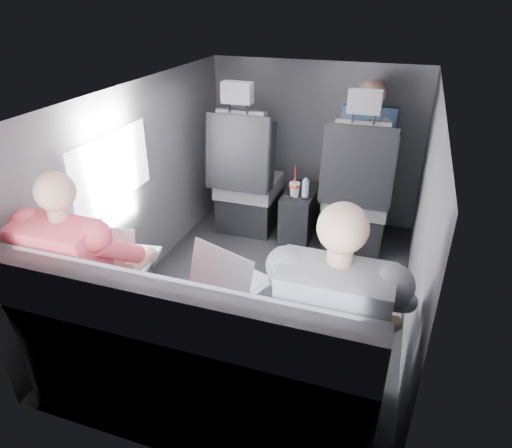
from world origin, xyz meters
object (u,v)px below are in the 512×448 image
(laptop_black, at_px, (348,298))
(laptop_white, at_px, (116,254))
(front_seat_left, at_px, (247,186))
(passenger_front_right, at_px, (366,146))
(center_console, at_px, (300,213))
(soda_cup, at_px, (295,189))
(front_seat_right, at_px, (356,200))
(rear_bench, at_px, (198,368))
(passenger_rear_left, at_px, (91,277))
(water_bottle, at_px, (305,189))
(laptop_silver, at_px, (228,277))
(passenger_rear_right, at_px, (336,328))

(laptop_black, bearing_deg, laptop_white, -179.16)
(front_seat_left, bearing_deg, passenger_front_right, 15.93)
(center_console, xyz_separation_m, soda_cup, (-0.02, -0.12, 0.26))
(soda_cup, height_order, passenger_front_right, passenger_front_right)
(front_seat_right, xyz_separation_m, rear_bench, (-0.45, -1.90, -0.09))
(laptop_black, height_order, passenger_rear_left, passenger_rear_left)
(front_seat_left, distance_m, water_bottle, 0.52)
(passenger_front_right, bearing_deg, laptop_white, -118.98)
(laptop_white, bearing_deg, front_seat_right, 57.36)
(front_seat_right, distance_m, laptop_silver, 1.68)
(center_console, relative_size, water_bottle, 3.01)
(rear_bench, xyz_separation_m, soda_cup, (-0.02, 1.82, 0.16))
(laptop_silver, xyz_separation_m, passenger_rear_right, (0.55, -0.19, -0.00))
(center_console, bearing_deg, passenger_rear_right, -72.25)
(laptop_black, relative_size, passenger_rear_right, 0.32)
(front_seat_left, relative_size, soda_cup, 5.06)
(passenger_rear_left, xyz_separation_m, passenger_front_right, (1.05, 2.06, 0.14))
(passenger_rear_right, bearing_deg, laptop_silver, 160.79)
(laptop_black, height_order, passenger_rear_right, passenger_rear_right)
(front_seat_right, relative_size, passenger_rear_right, 1.03)
(laptop_silver, bearing_deg, soda_cup, 92.51)
(laptop_silver, distance_m, passenger_front_right, 1.92)
(laptop_silver, bearing_deg, front_seat_left, 106.99)
(laptop_black, relative_size, passenger_front_right, 0.47)
(passenger_rear_right, bearing_deg, center_console, 107.75)
(passenger_rear_right, bearing_deg, front_seat_left, 119.95)
(front_seat_right, bearing_deg, water_bottle, -169.06)
(passenger_rear_left, bearing_deg, passenger_rear_right, -0.03)
(center_console, height_order, passenger_front_right, passenger_front_right)
(front_seat_right, xyz_separation_m, passenger_rear_left, (-1.05, -1.81, 0.22))
(passenger_rear_left, distance_m, passenger_rear_right, 1.19)
(front_seat_left, xyz_separation_m, soda_cup, (0.43, -0.08, 0.06))
(passenger_rear_left, height_order, passenger_front_right, passenger_front_right)
(water_bottle, height_order, laptop_white, laptop_white)
(center_console, xyz_separation_m, laptop_silver, (0.04, -1.66, 0.43))
(front_seat_right, height_order, laptop_white, front_seat_right)
(soda_cup, height_order, passenger_rear_left, passenger_rear_left)
(front_seat_right, relative_size, laptop_white, 3.43)
(soda_cup, distance_m, passenger_rear_left, 1.82)
(laptop_silver, bearing_deg, passenger_rear_left, -163.45)
(rear_bench, distance_m, passenger_rear_right, 0.68)
(passenger_front_right, bearing_deg, laptop_black, -85.26)
(laptop_silver, relative_size, laptop_black, 1.07)
(center_console, distance_m, passenger_rear_right, 1.99)
(front_seat_right, relative_size, passenger_rear_left, 1.06)
(soda_cup, bearing_deg, laptop_silver, -87.49)
(front_seat_right, bearing_deg, rear_bench, -103.31)
(laptop_silver, xyz_separation_m, passenger_rear_left, (-0.64, -0.19, -0.02))
(rear_bench, relative_size, passenger_rear_right, 1.30)
(laptop_black, distance_m, passenger_front_right, 1.86)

